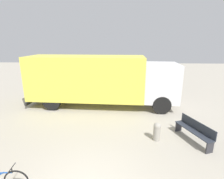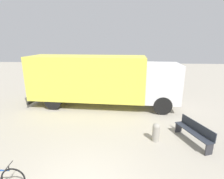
{
  "view_description": "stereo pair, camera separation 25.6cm",
  "coord_description": "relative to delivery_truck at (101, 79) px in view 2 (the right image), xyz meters",
  "views": [
    {
      "loc": [
        1.08,
        -3.77,
        4.21
      ],
      "look_at": [
        0.69,
        4.88,
        1.76
      ],
      "focal_mm": 28.0,
      "sensor_mm": 36.0,
      "label": 1
    },
    {
      "loc": [
        1.33,
        -3.76,
        4.21
      ],
      "look_at": [
        0.69,
        4.88,
        1.76
      ],
      "focal_mm": 28.0,
      "sensor_mm": 36.0,
      "label": 2
    }
  ],
  "objects": [
    {
      "name": "bollard_near_bench",
      "position": [
        2.9,
        -4.05,
        -1.38
      ],
      "size": [
        0.32,
        0.32,
        0.83
      ],
      "color": "#9E998C",
      "rests_on": "ground"
    },
    {
      "name": "delivery_truck",
      "position": [
        0.0,
        0.0,
        0.0
      ],
      "size": [
        9.55,
        2.61,
        3.26
      ],
      "rotation": [
        0.0,
        0.0,
        -0.04
      ],
      "color": "#EAE04C",
      "rests_on": "ground"
    },
    {
      "name": "park_bench",
      "position": [
        4.5,
        -4.02,
        -1.32
      ],
      "size": [
        1.05,
        1.93,
        0.89
      ],
      "rotation": [
        0.0,
        0.0,
        1.93
      ],
      "color": "#282D38",
      "rests_on": "ground"
    }
  ]
}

